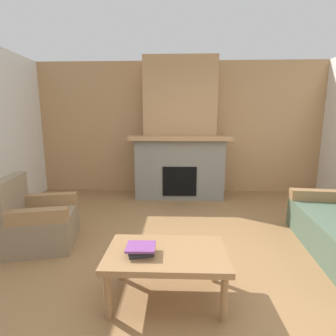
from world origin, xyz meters
TOP-DOWN VIEW (x-y plane):
  - ground at (0.00, 0.00)m, footprint 9.00×9.00m
  - wall_back_wood_panel at (0.00, 3.00)m, footprint 6.00×0.12m
  - fireplace at (0.00, 2.62)m, footprint 1.90×0.82m
  - armchair at (-1.75, 0.43)m, footprint 0.91×0.91m
  - coffee_table at (-0.14, -0.46)m, footprint 1.00×0.60m
  - book_stack_near_edge at (-0.35, -0.50)m, footprint 0.24×0.23m

SIDE VIEW (x-z plane):
  - ground at x=0.00m, z-range 0.00..0.00m
  - armchair at x=-1.75m, z-range -0.13..0.72m
  - coffee_table at x=-0.14m, z-range 0.16..0.59m
  - book_stack_near_edge at x=-0.35m, z-range 0.43..0.50m
  - fireplace at x=0.00m, z-range -0.19..2.51m
  - wall_back_wood_panel at x=0.00m, z-range 0.00..2.70m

